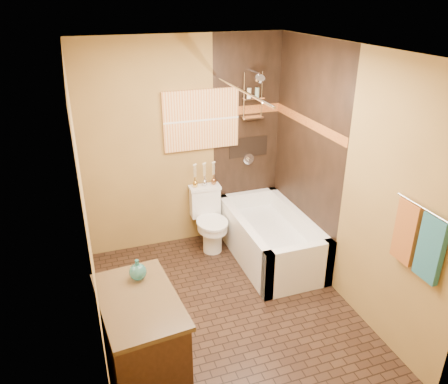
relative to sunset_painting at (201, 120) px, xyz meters
name	(u,v)px	position (x,y,z in m)	size (l,w,h in m)	color
floor	(228,310)	(-0.20, -1.48, -1.55)	(3.00, 3.00, 0.00)	black
wall_left	(87,219)	(-1.40, -1.48, -0.30)	(0.02, 3.00, 2.50)	olive
wall_right	(345,180)	(1.00, -1.48, -0.30)	(0.02, 3.00, 2.50)	olive
wall_back	(185,146)	(-0.20, 0.02, -0.30)	(2.40, 0.02, 2.50)	olive
wall_front	(315,301)	(-0.20, -2.98, -0.30)	(2.40, 0.02, 2.50)	olive
ceiling	(229,49)	(-0.20, -1.48, 0.95)	(3.00, 3.00, 0.00)	silver
alcove_tile_back	(246,139)	(0.57, 0.01, -0.30)	(0.85, 0.01, 2.50)	black
alcove_tile_right	(306,155)	(0.99, -0.73, -0.30)	(0.01, 1.50, 2.50)	black
mosaic_band_back	(247,110)	(0.57, 0.00, 0.07)	(0.85, 0.01, 0.10)	maroon
mosaic_band_right	(308,122)	(0.98, -0.73, 0.07)	(0.01, 1.50, 0.10)	maroon
alcove_niche	(248,147)	(0.60, 0.01, -0.40)	(0.50, 0.01, 0.25)	black
shower_fixtures	(253,108)	(0.60, -0.10, 0.12)	(0.24, 0.33, 1.16)	silver
curtain_rod	(241,90)	(0.20, -0.73, 0.47)	(0.03, 0.03, 1.55)	silver
towel_bar	(424,208)	(0.95, -2.53, -0.10)	(0.02, 0.02, 0.55)	silver
towel_teal	(431,249)	(0.96, -2.66, -0.37)	(0.05, 0.22, 0.52)	#21576E
towel_rust	(406,232)	(0.96, -2.40, -0.37)	(0.05, 0.22, 0.52)	#99591B
sunset_painting	(201,120)	(0.00, 0.00, 0.00)	(0.90, 0.04, 0.70)	orange
vanity_mirror	(89,224)	(-1.39, -2.05, -0.05)	(0.01, 1.00, 0.90)	white
bathtub	(270,241)	(0.60, -0.73, -1.33)	(0.80, 1.50, 0.55)	white
toilet	(209,219)	(0.00, -0.25, -1.17)	(0.38, 0.57, 0.75)	white
vanity	(142,341)	(-1.12, -2.05, -1.14)	(0.64, 0.97, 0.82)	black
teal_bottle	(138,270)	(-1.07, -1.81, -0.64)	(0.14, 0.14, 0.22)	#226861
bud_vases	(204,174)	(0.00, -0.09, -0.64)	(0.30, 0.06, 0.29)	gold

